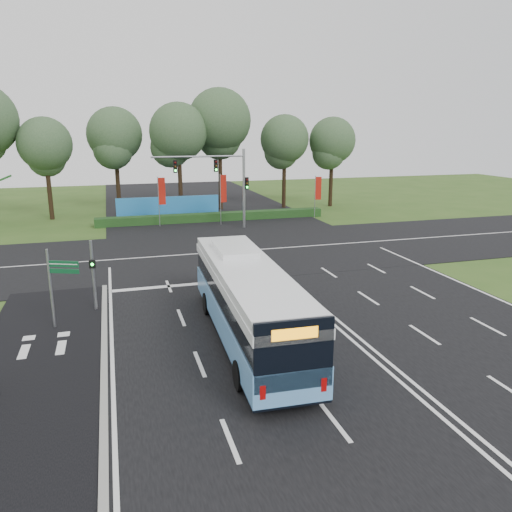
% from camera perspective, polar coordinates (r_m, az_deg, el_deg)
% --- Properties ---
extents(ground, '(120.00, 120.00, 0.00)m').
position_cam_1_polar(ground, '(25.76, 6.21, -5.58)').
color(ground, '#31521B').
rests_on(ground, ground).
extents(road_main, '(20.00, 120.00, 0.04)m').
position_cam_1_polar(road_main, '(25.75, 6.21, -5.54)').
color(road_main, black).
rests_on(road_main, ground).
extents(road_cross, '(120.00, 14.00, 0.05)m').
position_cam_1_polar(road_cross, '(36.64, -0.94, 0.63)').
color(road_cross, black).
rests_on(road_cross, ground).
extents(bike_path, '(5.00, 18.00, 0.06)m').
position_cam_1_polar(bike_path, '(21.42, -23.48, -10.97)').
color(bike_path, black).
rests_on(bike_path, ground).
extents(kerb_strip, '(0.25, 18.00, 0.12)m').
position_cam_1_polar(kerb_strip, '(21.20, -16.95, -10.54)').
color(kerb_strip, gray).
rests_on(kerb_strip, ground).
extents(city_bus, '(3.05, 12.44, 3.55)m').
position_cam_1_polar(city_bus, '(20.85, -0.97, -5.18)').
color(city_bus, '#5F9EDC').
rests_on(city_bus, ground).
extents(pedestrian_signal, '(0.31, 0.42, 3.54)m').
position_cam_1_polar(pedestrian_signal, '(25.52, -18.11, -1.86)').
color(pedestrian_signal, gray).
rests_on(pedestrian_signal, ground).
extents(street_sign, '(1.34, 0.61, 3.68)m').
position_cam_1_polar(street_sign, '(23.63, -21.81, -2.45)').
color(street_sign, gray).
rests_on(street_sign, ground).
extents(banner_flag_left, '(0.67, 0.08, 4.54)m').
position_cam_1_polar(banner_flag_left, '(46.06, -10.80, 6.95)').
color(banner_flag_left, gray).
rests_on(banner_flag_left, ground).
extents(banner_flag_mid, '(0.66, 0.29, 4.71)m').
position_cam_1_polar(banner_flag_mid, '(46.29, -3.84, 7.34)').
color(banner_flag_mid, gray).
rests_on(banner_flag_mid, ground).
extents(banner_flag_right, '(0.60, 0.23, 4.21)m').
position_cam_1_polar(banner_flag_right, '(49.89, 7.04, 7.42)').
color(banner_flag_right, gray).
rests_on(banner_flag_right, ground).
extents(traffic_light_gantry, '(8.41, 0.28, 7.00)m').
position_cam_1_polar(traffic_light_gantry, '(44.06, -3.68, 9.07)').
color(traffic_light_gantry, gray).
rests_on(traffic_light_gantry, ground).
extents(hedge, '(22.00, 1.20, 0.80)m').
position_cam_1_polar(hedge, '(48.47, -4.89, 4.46)').
color(hedge, '#173814').
rests_on(hedge, ground).
extents(blue_hoarding, '(10.00, 0.30, 2.20)m').
position_cam_1_polar(blue_hoarding, '(50.19, -9.98, 5.45)').
color(blue_hoarding, '#2276BD').
rests_on(blue_hoarding, ground).
extents(eucalyptus_row, '(41.11, 8.77, 12.90)m').
position_cam_1_polar(eucalyptus_row, '(53.29, -11.03, 13.91)').
color(eucalyptus_row, black).
rests_on(eucalyptus_row, ground).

